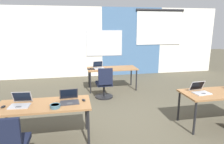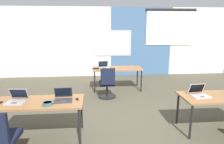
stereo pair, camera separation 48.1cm
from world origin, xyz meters
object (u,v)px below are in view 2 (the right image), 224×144
at_px(desk_near_right, 221,99).
at_px(mouse_near_left_end, 0,102).
at_px(chair_far_left, 107,85).
at_px(chair_near_left_end, 1,143).
at_px(mouse_far_left, 96,68).
at_px(desk_far_center, 117,70).
at_px(desk_near_left, 39,105).
at_px(laptop_near_left_end, 17,99).
at_px(laptop_near_right_inner, 199,93).
at_px(mouse_near_left_inner, 77,99).
at_px(snack_bowl, 48,103).
at_px(laptop_near_left_inner, 63,98).
at_px(laptop_far_left, 104,67).

bearing_deg(desk_near_right, mouse_near_left_end, -179.64).
distance_m(chair_far_left, chair_near_left_end, 3.26).
bearing_deg(mouse_far_left, desk_far_center, 4.59).
distance_m(desk_near_left, chair_far_left, 2.45).
distance_m(chair_far_left, laptop_near_left_end, 2.69).
xyz_separation_m(desk_far_center, laptop_near_left_end, (-2.14, -2.78, 0.11)).
bearing_deg(chair_near_left_end, laptop_near_right_inner, -167.07).
bearing_deg(desk_near_left, mouse_near_left_inner, 2.33).
bearing_deg(laptop_near_right_inner, snack_bowl, 178.88).
bearing_deg(desk_near_right, snack_bowl, -176.54).
relative_size(chair_far_left, laptop_near_left_inner, 2.62).
bearing_deg(chair_near_left_end, mouse_near_left_end, -68.26).
xyz_separation_m(mouse_far_left, laptop_near_left_inner, (-0.62, -2.72, 0.03)).
bearing_deg(mouse_near_left_end, snack_bowl, -11.42).
height_order(chair_near_left_end, snack_bowl, chair_near_left_end).
xyz_separation_m(mouse_near_left_end, mouse_near_left_inner, (1.35, 0.05, 0.00)).
relative_size(desk_near_right, mouse_far_left, 14.35).
relative_size(laptop_near_right_inner, laptop_near_left_end, 1.01).
bearing_deg(laptop_far_left, desk_far_center, -12.40).
xyz_separation_m(desk_far_center, mouse_near_left_inner, (-1.06, -2.77, 0.08)).
height_order(desk_near_right, mouse_near_left_end, mouse_near_left_end).
bearing_deg(laptop_near_right_inner, desk_near_left, 174.84).
xyz_separation_m(laptop_near_left_end, mouse_near_left_inner, (1.08, 0.01, -0.03)).
relative_size(laptop_far_left, mouse_far_left, 3.37).
distance_m(laptop_near_right_inner, mouse_near_left_end, 3.71).
bearing_deg(desk_near_left, chair_near_left_end, -116.43).
height_order(desk_near_right, chair_near_left_end, chair_near_left_end).
bearing_deg(mouse_near_left_inner, desk_near_right, -0.57).
bearing_deg(chair_near_left_end, desk_near_right, -169.03).
bearing_deg(desk_near_left, snack_bowl, -44.63).
relative_size(desk_near_left, mouse_far_left, 14.35).
bearing_deg(chair_near_left_end, laptop_near_left_end, -88.34).
distance_m(laptop_near_right_inner, chair_near_left_end, 3.54).
relative_size(mouse_near_left_inner, snack_bowl, 0.64).
xyz_separation_m(chair_far_left, chair_near_left_end, (-1.74, -2.76, 0.00)).
height_order(laptop_far_left, laptop_near_right_inner, laptop_far_left).
bearing_deg(chair_far_left, laptop_near_left_inner, 62.50).
xyz_separation_m(laptop_far_left, laptop_near_left_inner, (-0.88, -2.80, -0.00)).
bearing_deg(mouse_near_left_inner, chair_near_left_end, -143.83).
relative_size(laptop_far_left, laptop_near_right_inner, 1.04).
bearing_deg(chair_far_left, chair_near_left_end, 55.56).
height_order(desk_near_left, laptop_far_left, laptop_far_left).
height_order(laptop_near_left_end, laptop_near_left_inner, same).
height_order(desk_near_right, mouse_near_left_inner, mouse_near_left_inner).
xyz_separation_m(desk_near_right, laptop_near_left_end, (-3.89, 0.02, 0.11)).
relative_size(laptop_near_right_inner, mouse_near_left_end, 3.18).
distance_m(desk_far_center, laptop_near_left_end, 3.51).
distance_m(laptop_far_left, snack_bowl, 3.22).
height_order(laptop_far_left, chair_far_left, laptop_far_left).
bearing_deg(laptop_near_left_end, desk_near_left, 1.80).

